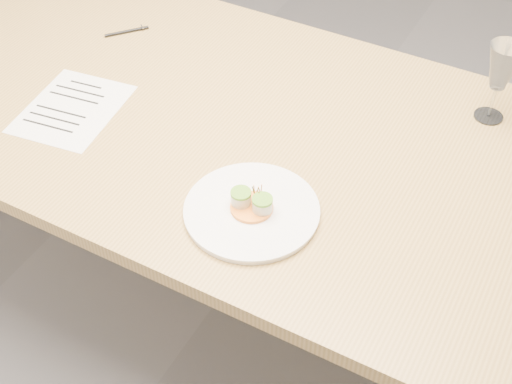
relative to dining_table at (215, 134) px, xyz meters
The scene contains 6 objects.
ground 0.68m from the dining_table, ahead, with size 7.00×7.00×0.00m, color slate.
dining_table is the anchor object (origin of this frame).
dinner_plate 0.38m from the dining_table, 45.66° to the right, with size 0.30×0.30×0.08m.
recipe_sheet 0.38m from the dining_table, 154.62° to the right, with size 0.27×0.32×0.00m.
ballpoint_pen 0.48m from the dining_table, 153.96° to the left, with size 0.09×0.11×0.01m.
wine_glass_1 0.74m from the dining_table, 27.74° to the left, with size 0.09×0.09×0.21m.
Camera 1 is at (0.79, -1.22, 1.89)m, focal length 50.00 mm.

